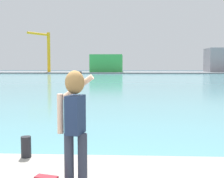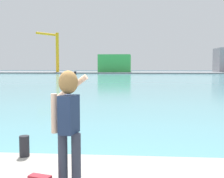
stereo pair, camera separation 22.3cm
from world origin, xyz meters
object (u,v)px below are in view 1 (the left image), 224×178
object	(u,v)px
person_photographer	(75,117)
harbor_bollard	(26,147)
port_crane	(46,48)
warehouse_left	(107,63)

from	to	relation	value
person_photographer	harbor_bollard	world-z (taller)	person_photographer
harbor_bollard	port_crane	size ratio (longest dim) A/B	0.03
harbor_bollard	warehouse_left	bearing A→B (deg)	92.82
warehouse_left	port_crane	world-z (taller)	port_crane
warehouse_left	port_crane	size ratio (longest dim) A/B	0.97
person_photographer	warehouse_left	xyz separation A→B (m)	(-5.68, 91.61, 1.69)
person_photographer	port_crane	xyz separation A→B (m)	(-24.67, 86.68, 6.52)
person_photographer	port_crane	world-z (taller)	port_crane
harbor_bollard	port_crane	bearing A→B (deg)	105.36
harbor_bollard	warehouse_left	distance (m)	90.37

